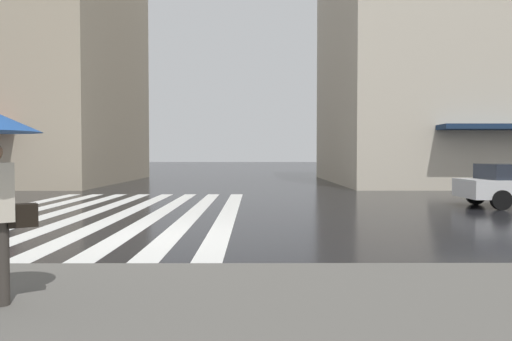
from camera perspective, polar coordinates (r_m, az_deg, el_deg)
name	(u,v)px	position (r m, az deg, el deg)	size (l,w,h in m)	color
ground_plane	(161,237)	(9.91, -11.55, -7.96)	(220.00, 220.00, 0.00)	black
zebra_crossing	(109,213)	(14.33, -17.54, -4.96)	(13.00, 7.50, 0.01)	silver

